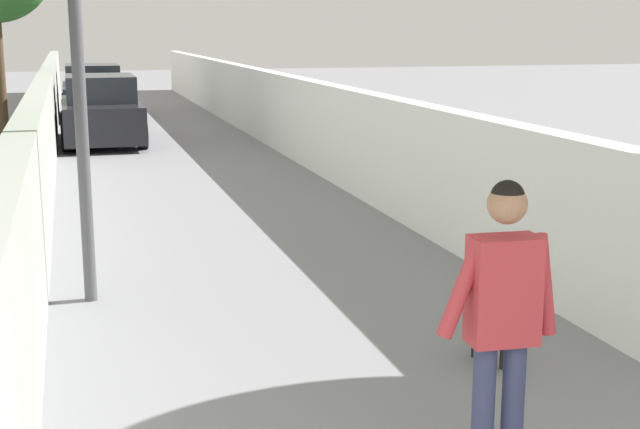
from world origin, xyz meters
TOP-DOWN VIEW (x-y plane):
  - ground_plane at (14.00, 0.00)m, footprint 80.00×80.00m
  - wall_left at (12.00, 2.42)m, footprint 48.00×0.30m
  - fence_right at (12.00, -2.42)m, footprint 48.00×0.30m
  - person_skateboarder at (2.34, -0.28)m, footprint 0.24×0.71m
  - dog at (4.11, -1.10)m, footprint 2.10×0.95m
  - car_near at (18.77, 1.27)m, footprint 4.14×1.80m
  - car_far at (24.93, 1.27)m, footprint 4.16×1.80m

SIDE VIEW (x-z plane):
  - ground_plane at x=14.00m, z-range 0.00..0.00m
  - dog at x=4.11m, z-range -0.25..0.80m
  - car_near at x=18.77m, z-range -0.06..1.48m
  - car_far at x=24.93m, z-range -0.05..1.49m
  - fence_right at x=12.00m, z-range 0.00..1.63m
  - wall_left at x=12.00m, z-range 0.00..1.66m
  - person_skateboarder at x=2.34m, z-range 0.23..1.94m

